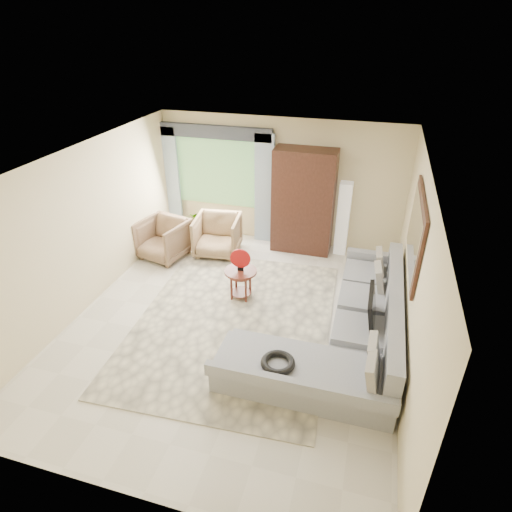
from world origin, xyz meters
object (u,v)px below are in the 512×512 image
(tv_screen, at_px, (372,308))
(floor_lamp, at_px, (343,219))
(sectional_sofa, at_px, (349,334))
(potted_plant, at_px, (195,222))
(armoire, at_px, (303,202))
(armchair_left, at_px, (163,239))
(coffee_table, at_px, (241,283))
(armchair_right, at_px, (217,235))

(tv_screen, relative_size, floor_lamp, 0.49)
(sectional_sofa, height_order, potted_plant, sectional_sofa)
(sectional_sofa, distance_m, armoire, 3.24)
(sectional_sofa, xyz_separation_m, armoire, (-1.23, 2.90, 0.77))
(tv_screen, xyz_separation_m, armchair_left, (-4.08, 1.67, -0.32))
(sectional_sofa, bearing_deg, armchair_left, 154.88)
(coffee_table, bearing_deg, sectional_sofa, -23.92)
(sectional_sofa, bearing_deg, tv_screen, 24.05)
(tv_screen, xyz_separation_m, armchair_right, (-3.10, 2.11, -0.32))
(floor_lamp, bearing_deg, armchair_left, -160.87)
(sectional_sofa, bearing_deg, armoire, 113.06)
(tv_screen, xyz_separation_m, coffee_table, (-2.16, 0.72, -0.43))
(tv_screen, height_order, armchair_left, tv_screen)
(tv_screen, distance_m, potted_plant, 4.91)
(sectional_sofa, height_order, armchair_right, sectional_sofa)
(armchair_right, height_order, potted_plant, armchair_right)
(tv_screen, height_order, armoire, armoire)
(coffee_table, xyz_separation_m, armchair_right, (-0.94, 1.39, 0.12))
(armchair_left, relative_size, potted_plant, 1.77)
(tv_screen, distance_m, armchair_left, 4.42)
(armchair_right, height_order, floor_lamp, floor_lamp)
(sectional_sofa, bearing_deg, potted_plant, 140.59)
(sectional_sofa, distance_m, armchair_left, 4.21)
(sectional_sofa, distance_m, armchair_right, 3.60)
(potted_plant, bearing_deg, coffee_table, -50.74)
(potted_plant, xyz_separation_m, floor_lamp, (3.24, -0.06, 0.50))
(armchair_right, bearing_deg, coffee_table, -62.94)
(armchair_right, xyz_separation_m, floor_lamp, (2.40, 0.73, 0.35))
(armchair_left, distance_m, floor_lamp, 3.59)
(coffee_table, relative_size, armchair_right, 0.62)
(coffee_table, height_order, armchair_left, armchair_left)
(tv_screen, relative_size, armchair_right, 0.83)
(coffee_table, height_order, floor_lamp, floor_lamp)
(sectional_sofa, height_order, coffee_table, sectional_sofa)
(potted_plant, distance_m, armoire, 2.57)
(coffee_table, bearing_deg, armoire, 72.27)
(tv_screen, distance_m, armoire, 3.17)
(armchair_left, height_order, armchair_right, armchair_right)
(coffee_table, height_order, armchair_right, armchair_right)
(armchair_left, distance_m, potted_plant, 1.25)
(armchair_left, bearing_deg, armoire, 36.46)
(coffee_table, distance_m, floor_lamp, 2.61)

